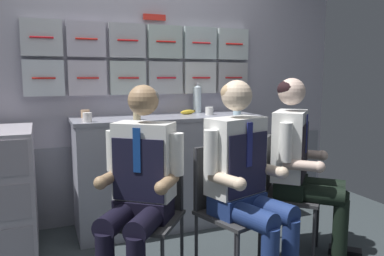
# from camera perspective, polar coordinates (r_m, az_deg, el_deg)

# --- Properties ---
(galley_bulkhead) EXTENTS (4.20, 0.14, 2.15)m
(galley_bulkhead) POSITION_cam_1_polar(r_m,az_deg,el_deg) (3.40, -8.86, 4.25)
(galley_bulkhead) COLOR #ABA7B6
(galley_bulkhead) RESTS_ON ground
(galley_counter) EXTENTS (1.57, 0.53, 0.94)m
(galley_counter) POSITION_cam_1_polar(r_m,az_deg,el_deg) (3.29, -3.70, -6.38)
(galley_counter) COLOR #9799A8
(galley_counter) RESTS_ON ground
(service_trolley) EXTENTS (0.40, 0.65, 0.92)m
(service_trolley) POSITION_cam_1_polar(r_m,az_deg,el_deg) (2.97, -26.44, -8.38)
(service_trolley) COLOR black
(service_trolley) RESTS_ON ground
(folding_chair_left) EXTENTS (0.56, 0.56, 0.84)m
(folding_chair_left) POSITION_cam_1_polar(r_m,az_deg,el_deg) (2.39, -6.37, -10.81)
(folding_chair_left) COLOR #2D2D33
(folding_chair_left) RESTS_ON ground
(crew_member_left) EXTENTS (0.60, 0.65, 1.23)m
(crew_member_left) POSITION_cam_1_polar(r_m,az_deg,el_deg) (2.20, -8.02, -8.25)
(crew_member_left) COLOR black
(crew_member_left) RESTS_ON ground
(folding_chair_right) EXTENTS (0.50, 0.50, 0.84)m
(folding_chair_right) POSITION_cam_1_polar(r_m,az_deg,el_deg) (2.45, 5.20, -10.29)
(folding_chair_right) COLOR #2D2D33
(folding_chair_right) RESTS_ON ground
(crew_member_right) EXTENTS (0.52, 0.67, 1.26)m
(crew_member_right) POSITION_cam_1_polar(r_m,az_deg,el_deg) (2.30, 8.09, -7.08)
(crew_member_right) COLOR black
(crew_member_right) RESTS_ON ground
(folding_chair_by_counter) EXTENTS (0.57, 0.57, 0.84)m
(folding_chair_by_counter) POSITION_cam_1_polar(r_m,az_deg,el_deg) (2.82, 12.78, -8.03)
(folding_chair_by_counter) COLOR #2D2D33
(folding_chair_by_counter) RESTS_ON ground
(crew_member_by_counter) EXTENTS (0.66, 0.65, 1.27)m
(crew_member_by_counter) POSITION_cam_1_polar(r_m,az_deg,el_deg) (2.76, 16.18, -4.65)
(crew_member_by_counter) COLOR black
(crew_member_by_counter) RESTS_ON ground
(water_bottle_short) EXTENTS (0.07, 0.07, 0.29)m
(water_bottle_short) POSITION_cam_1_polar(r_m,az_deg,el_deg) (3.34, 6.83, 4.38)
(water_bottle_short) COLOR silver
(water_bottle_short) RESTS_ON galley_counter
(water_bottle_blue_cap) EXTENTS (0.08, 0.08, 0.28)m
(water_bottle_blue_cap) POSITION_cam_1_polar(r_m,az_deg,el_deg) (3.48, 0.80, 4.47)
(water_bottle_blue_cap) COLOR silver
(water_bottle_blue_cap) RESTS_ON galley_counter
(coffee_cup_spare) EXTENTS (0.07, 0.07, 0.06)m
(coffee_cup_spare) POSITION_cam_1_polar(r_m,az_deg,el_deg) (3.19, -15.80, 2.11)
(coffee_cup_spare) COLOR tan
(coffee_cup_spare) RESTS_ON galley_counter
(coffee_cup_white) EXTENTS (0.06, 0.06, 0.08)m
(coffee_cup_white) POSITION_cam_1_polar(r_m,az_deg,el_deg) (2.95, -8.32, 2.09)
(coffee_cup_white) COLOR tan
(coffee_cup_white) RESTS_ON galley_counter
(paper_cup_tan) EXTENTS (0.07, 0.07, 0.07)m
(paper_cup_tan) POSITION_cam_1_polar(r_m,az_deg,el_deg) (3.29, 2.63, 2.62)
(paper_cup_tan) COLOR white
(paper_cup_tan) RESTS_ON galley_counter
(paper_cup_blue) EXTENTS (0.07, 0.07, 0.07)m
(paper_cup_blue) POSITION_cam_1_polar(r_m,az_deg,el_deg) (2.89, -15.52, 1.60)
(paper_cup_blue) COLOR white
(paper_cup_blue) RESTS_ON galley_counter
(snack_banana) EXTENTS (0.17, 0.10, 0.04)m
(snack_banana) POSITION_cam_1_polar(r_m,az_deg,el_deg) (3.35, -0.64, 2.43)
(snack_banana) COLOR yellow
(snack_banana) RESTS_ON galley_counter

